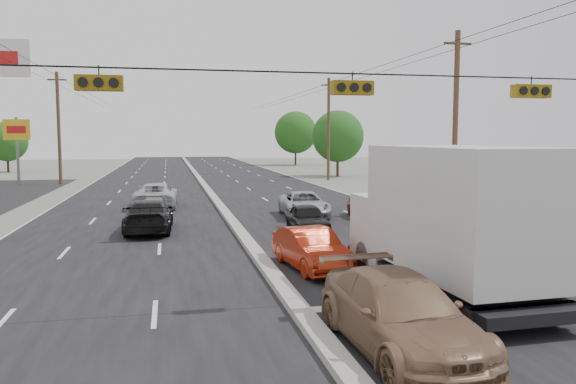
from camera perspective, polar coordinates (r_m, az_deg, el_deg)
name	(u,v)px	position (r m, az deg, el deg)	size (l,w,h in m)	color
ground	(293,306)	(14.42, 0.52, -11.47)	(200.00, 200.00, 0.00)	#606356
road_surface	(209,192)	(43.76, -8.07, -0.02)	(20.00, 160.00, 0.02)	black
center_median	(209,191)	(43.75, -8.07, 0.11)	(0.50, 160.00, 0.20)	gray
utility_pole_left_c	(59,127)	(54.30, -22.26, 6.10)	(1.60, 0.30, 10.00)	#422D1E
utility_pole_right_b	(455,121)	(32.42, 16.64, 6.90)	(1.60, 0.30, 10.00)	#422D1E
utility_pole_right_c	(329,128)	(55.67, 4.14, 6.47)	(1.60, 0.30, 10.00)	#422D1E
traffic_signals	(348,86)	(14.22, 6.16, 10.65)	(25.00, 0.30, 0.54)	black
pole_sign_far	(17,135)	(55.01, -25.84, 5.21)	(2.20, 0.25, 6.00)	slate
tree_left_far	(7,142)	(75.87, -26.65, 4.60)	(4.80, 4.80, 6.12)	#382619
tree_right_mid	(338,136)	(61.17, 5.08, 5.66)	(5.60, 5.60, 7.14)	#382619
tree_right_far	(296,132)	(85.60, 0.77, 6.07)	(6.40, 6.40, 8.16)	#382619
box_truck	(448,219)	(15.54, 15.97, -2.70)	(3.05, 7.98, 4.00)	black
tan_sedan	(400,315)	(11.52, 11.30, -12.14)	(2.08, 5.13, 1.49)	brown
red_sedan	(311,249)	(18.03, 2.34, -5.85)	(1.39, 3.99, 1.31)	maroon
queue_car_a	(308,219)	(24.96, 2.00, -2.72)	(1.48, 3.68, 1.25)	black
queue_car_b	(405,228)	(22.97, 11.79, -3.60)	(1.29, 3.71, 1.22)	white
queue_car_c	(304,205)	(29.74, 1.64, -1.30)	(2.22, 4.81, 1.34)	#A6AAAE
queue_car_d	(433,231)	(22.53, 14.52, -3.83)	(1.72, 4.24, 1.23)	#102251
queue_car_e	(367,206)	(29.50, 8.06, -1.41)	(1.57, 3.91, 1.33)	maroon
oncoming_near	(149,216)	(25.84, -13.93, -2.37)	(2.04, 5.01, 1.45)	black
oncoming_far	(156,195)	(34.88, -13.26, -0.32)	(2.44, 5.30, 1.47)	#AFB1B7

